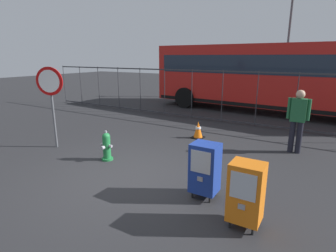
{
  "coord_description": "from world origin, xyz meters",
  "views": [
    {
      "loc": [
        3.44,
        -4.06,
        2.5
      ],
      "look_at": [
        0.3,
        1.2,
        0.9
      ],
      "focal_mm": 28.74,
      "sensor_mm": 36.0,
      "label": 1
    }
  ],
  "objects_px": {
    "newspaper_box_secondary": "(246,192)",
    "traffic_cone": "(198,130)",
    "bus_near": "(270,74)",
    "street_light_near_left": "(289,30)",
    "stop_sign": "(51,91)",
    "pedestrian": "(298,118)",
    "newspaper_box_primary": "(205,168)",
    "fire_hydrant": "(107,146)"
  },
  "relations": [
    {
      "from": "bus_near",
      "to": "street_light_near_left",
      "type": "height_order",
      "value": "street_light_near_left"
    },
    {
      "from": "fire_hydrant",
      "to": "stop_sign",
      "type": "bearing_deg",
      "value": -179.47
    },
    {
      "from": "newspaper_box_secondary",
      "to": "traffic_cone",
      "type": "height_order",
      "value": "newspaper_box_secondary"
    },
    {
      "from": "pedestrian",
      "to": "bus_near",
      "type": "height_order",
      "value": "bus_near"
    },
    {
      "from": "newspaper_box_secondary",
      "to": "pedestrian",
      "type": "xyz_separation_m",
      "value": [
        0.25,
        3.91,
        0.38
      ]
    },
    {
      "from": "pedestrian",
      "to": "traffic_cone",
      "type": "bearing_deg",
      "value": -177.55
    },
    {
      "from": "newspaper_box_secondary",
      "to": "bus_near",
      "type": "bearing_deg",
      "value": 99.11
    },
    {
      "from": "pedestrian",
      "to": "traffic_cone",
      "type": "distance_m",
      "value": 2.84
    },
    {
      "from": "newspaper_box_primary",
      "to": "fire_hydrant",
      "type": "bearing_deg",
      "value": 170.91
    },
    {
      "from": "newspaper_box_secondary",
      "to": "traffic_cone",
      "type": "relative_size",
      "value": 1.92
    },
    {
      "from": "newspaper_box_primary",
      "to": "traffic_cone",
      "type": "xyz_separation_m",
      "value": [
        -1.63,
        3.29,
        -0.31
      ]
    },
    {
      "from": "newspaper_box_secondary",
      "to": "traffic_cone",
      "type": "bearing_deg",
      "value": 123.34
    },
    {
      "from": "fire_hydrant",
      "to": "street_light_near_left",
      "type": "distance_m",
      "value": 14.1
    },
    {
      "from": "newspaper_box_primary",
      "to": "traffic_cone",
      "type": "distance_m",
      "value": 3.68
    },
    {
      "from": "bus_near",
      "to": "street_light_near_left",
      "type": "relative_size",
      "value": 1.55
    },
    {
      "from": "newspaper_box_secondary",
      "to": "pedestrian",
      "type": "height_order",
      "value": "pedestrian"
    },
    {
      "from": "newspaper_box_secondary",
      "to": "bus_near",
      "type": "xyz_separation_m",
      "value": [
        -1.47,
        9.15,
        1.14
      ]
    },
    {
      "from": "newspaper_box_primary",
      "to": "street_light_near_left",
      "type": "bearing_deg",
      "value": 92.94
    },
    {
      "from": "fire_hydrant",
      "to": "stop_sign",
      "type": "xyz_separation_m",
      "value": [
        -1.91,
        -0.02,
        1.25
      ]
    },
    {
      "from": "newspaper_box_secondary",
      "to": "stop_sign",
      "type": "bearing_deg",
      "value": 170.43
    },
    {
      "from": "newspaper_box_primary",
      "to": "traffic_cone",
      "type": "height_order",
      "value": "newspaper_box_primary"
    },
    {
      "from": "fire_hydrant",
      "to": "traffic_cone",
      "type": "bearing_deg",
      "value": 67.74
    },
    {
      "from": "newspaper_box_primary",
      "to": "bus_near",
      "type": "height_order",
      "value": "bus_near"
    },
    {
      "from": "newspaper_box_secondary",
      "to": "stop_sign",
      "type": "distance_m",
      "value": 5.74
    },
    {
      "from": "traffic_cone",
      "to": "fire_hydrant",
      "type": "bearing_deg",
      "value": -112.26
    },
    {
      "from": "stop_sign",
      "to": "pedestrian",
      "type": "bearing_deg",
      "value": 27.07
    },
    {
      "from": "stop_sign",
      "to": "bus_near",
      "type": "xyz_separation_m",
      "value": [
        4.1,
        8.21,
        0.11
      ]
    },
    {
      "from": "fire_hydrant",
      "to": "pedestrian",
      "type": "relative_size",
      "value": 0.45
    },
    {
      "from": "newspaper_box_secondary",
      "to": "street_light_near_left",
      "type": "height_order",
      "value": "street_light_near_left"
    },
    {
      "from": "fire_hydrant",
      "to": "pedestrian",
      "type": "bearing_deg",
      "value": 37.09
    },
    {
      "from": "newspaper_box_primary",
      "to": "pedestrian",
      "type": "distance_m",
      "value": 3.6
    },
    {
      "from": "street_light_near_left",
      "to": "stop_sign",
      "type": "bearing_deg",
      "value": -106.46
    },
    {
      "from": "newspaper_box_primary",
      "to": "newspaper_box_secondary",
      "type": "height_order",
      "value": "same"
    },
    {
      "from": "newspaper_box_primary",
      "to": "newspaper_box_secondary",
      "type": "relative_size",
      "value": 1.0
    },
    {
      "from": "street_light_near_left",
      "to": "fire_hydrant",
      "type": "bearing_deg",
      "value": -98.76
    },
    {
      "from": "traffic_cone",
      "to": "street_light_near_left",
      "type": "bearing_deg",
      "value": 85.09
    },
    {
      "from": "fire_hydrant",
      "to": "newspaper_box_primary",
      "type": "relative_size",
      "value": 0.73
    },
    {
      "from": "newspaper_box_primary",
      "to": "traffic_cone",
      "type": "relative_size",
      "value": 1.92
    },
    {
      "from": "traffic_cone",
      "to": "newspaper_box_secondary",
      "type": "bearing_deg",
      "value": -56.66
    },
    {
      "from": "stop_sign",
      "to": "traffic_cone",
      "type": "xyz_separation_m",
      "value": [
        3.07,
        2.86,
        -1.34
      ]
    },
    {
      "from": "fire_hydrant",
      "to": "bus_near",
      "type": "height_order",
      "value": "bus_near"
    },
    {
      "from": "fire_hydrant",
      "to": "traffic_cone",
      "type": "height_order",
      "value": "fire_hydrant"
    }
  ]
}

